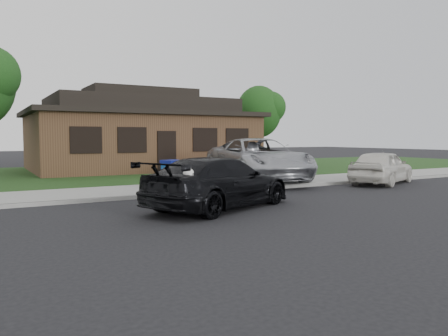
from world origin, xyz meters
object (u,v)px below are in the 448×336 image
sedan (219,183)px  recycling_bin (173,175)px  minivan (258,159)px  white_compact (382,167)px

sedan → recycling_bin: sedan is taller
minivan → recycling_bin: (-4.61, -1.59, -0.38)m
minivan → recycling_bin: size_ratio=6.10×
white_compact → recycling_bin: white_compact is taller
white_compact → minivan: bearing=33.1°
sedan → recycling_bin: bearing=-24.9°
minivan → recycling_bin: bearing=-150.3°
sedan → recycling_bin: 3.52m
minivan → sedan: bearing=-122.0°
minivan → white_compact: bearing=-23.4°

